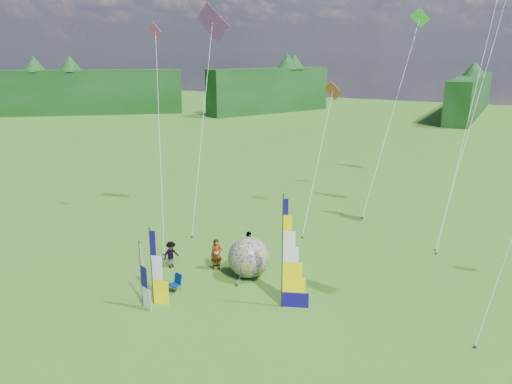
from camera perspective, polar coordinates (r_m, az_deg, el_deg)
The scene contains 17 objects.
ground at distance 22.00m, azimuth -2.77°, elevation -16.87°, with size 220.00×220.00×0.00m, color #3C7A27.
treeline_ring at distance 20.12m, azimuth -2.92°, elevation -7.24°, with size 210.00×210.00×8.00m, color #1E4820, non-canonical shape.
feather_banner_main at distance 23.49m, azimuth 3.03°, elevation -7.12°, with size 1.46×0.10×5.45m, color #100961, non-canonical shape.
side_banner_left at distance 24.62m, azimuth -11.85°, elevation -8.44°, with size 1.05×0.10×3.80m, color #FFDF00, non-canonical shape.
side_banner_far at distance 24.60m, azimuth -12.99°, elevation -9.25°, with size 0.96×0.10×3.23m, color white, non-canonical shape.
bol_inflatable at distance 27.18m, azimuth -0.84°, elevation -7.48°, with size 2.23×2.23×2.23m, color #000F90.
spectator_a at distance 28.14m, azimuth -4.53°, elevation -7.16°, with size 0.66×0.43×1.80m, color #66594C.
spectator_b at distance 28.34m, azimuth -4.57°, elevation -7.29°, with size 0.74×0.37×1.53m, color #66594C.
spectator_c at distance 28.78m, azimuth -9.68°, elevation -7.07°, with size 1.01×0.37×1.57m, color #66594C.
spectator_d at distance 29.14m, azimuth -0.84°, elevation -6.24°, with size 1.07×0.44×1.83m, color #66594C.
camp_chair at distance 26.10m, azimuth -9.28°, elevation -10.28°, with size 0.55×0.55×0.96m, color #021A4D, non-canonical shape.
kite_whale at distance 36.11m, azimuth 23.57°, elevation 10.22°, with size 3.72×14.81×18.28m, color black, non-canonical shape.
kite_rainbow_delta at distance 35.22m, azimuth -6.16°, elevation 9.65°, with size 7.63×12.26×16.24m, color red, non-canonical shape.
small_kite_red at distance 35.72m, azimuth 7.21°, elevation 4.79°, with size 3.86×10.98×10.19m, color #D3552E, non-canonical shape.
small_kite_orange at distance 34.20m, azimuth 23.74°, elevation 9.23°, with size 4.50×9.55×17.42m, color #FF6800, non-canonical shape.
small_kite_pink at distance 33.13m, azimuth -11.01°, elevation 7.30°, with size 7.48×8.98×14.23m, color #DB3C8E, non-canonical shape.
small_kite_green at distance 40.78m, azimuth 15.43°, elevation 9.71°, with size 3.48×13.27×15.80m, color green, non-canonical shape.
Camera 1 is at (9.67, -15.78, 11.90)m, focal length 35.00 mm.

